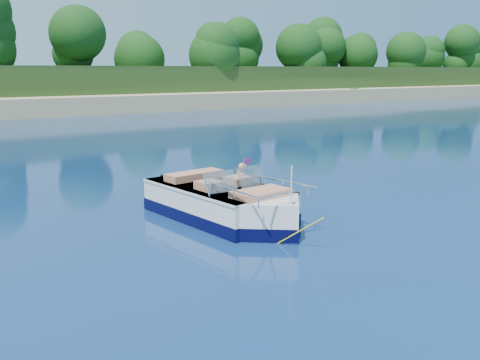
# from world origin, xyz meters

# --- Properties ---
(ground) EXTENTS (160.00, 160.00, 0.00)m
(ground) POSITION_xyz_m (0.00, 0.00, 0.00)
(ground) COLOR #091742
(ground) RESTS_ON ground
(motorboat) EXTENTS (2.44, 5.71, 1.90)m
(motorboat) POSITION_xyz_m (-1.95, 2.26, 0.37)
(motorboat) COLOR white
(motorboat) RESTS_ON ground
(tow_tube) EXTENTS (1.73, 1.73, 0.37)m
(tow_tube) POSITION_xyz_m (-0.16, 4.29, 0.10)
(tow_tube) COLOR #E6B900
(tow_tube) RESTS_ON ground
(boy) EXTENTS (0.44, 0.77, 1.43)m
(boy) POSITION_xyz_m (-0.18, 4.26, 0.00)
(boy) COLOR tan
(boy) RESTS_ON ground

